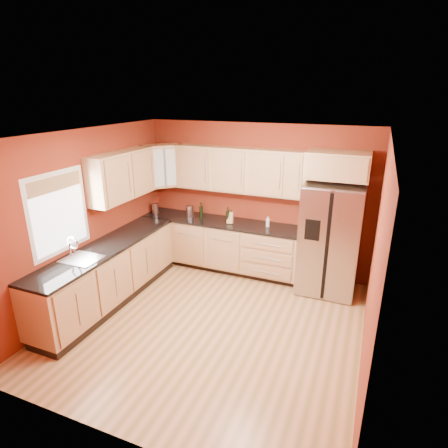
{
  "coord_description": "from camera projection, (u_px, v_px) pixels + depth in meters",
  "views": [
    {
      "loc": [
        1.87,
        -4.07,
        3.09
      ],
      "look_at": [
        -0.16,
        0.9,
        1.17
      ],
      "focal_mm": 30.0,
      "sensor_mm": 36.0,
      "label": 1
    }
  ],
  "objects": [
    {
      "name": "refrigerator",
      "position": [
        330.0,
        239.0,
        5.9
      ],
      "size": [
        0.9,
        0.75,
        1.78
      ],
      "primitive_type": "cube",
      "color": "#B0B0B4",
      "rests_on": "floor"
    },
    {
      "name": "wall_right",
      "position": [
        375.0,
        264.0,
        4.11
      ],
      "size": [
        0.04,
        4.0,
        2.6
      ],
      "primitive_type": "cube",
      "color": "maroon",
      "rests_on": "floor"
    },
    {
      "name": "upper_cabinets_left",
      "position": [
        122.0,
        175.0,
        5.93
      ],
      "size": [
        0.33,
        1.35,
        0.75
      ],
      "primitive_type": "cube",
      "color": "#A0814D",
      "rests_on": "wall_left"
    },
    {
      "name": "base_cabinets_back",
      "position": [
        221.0,
        246.0,
        6.79
      ],
      "size": [
        2.9,
        0.6,
        0.88
      ],
      "primitive_type": "cube",
      "color": "#A0814D",
      "rests_on": "floor"
    },
    {
      "name": "base_cabinets_left",
      "position": [
        109.0,
        275.0,
        5.72
      ],
      "size": [
        0.6,
        2.8,
        0.88
      ],
      "primitive_type": "cube",
      "color": "#A0814D",
      "rests_on": "floor"
    },
    {
      "name": "wall_left",
      "position": [
        86.0,
        219.0,
        5.53
      ],
      "size": [
        0.04,
        4.0,
        2.6
      ],
      "primitive_type": "cube",
      "color": "maroon",
      "rests_on": "floor"
    },
    {
      "name": "wine_bottle_b",
      "position": [
        228.0,
        215.0,
        6.45
      ],
      "size": [
        0.08,
        0.08,
        0.29
      ],
      "primitive_type": null,
      "rotation": [
        0.0,
        0.0,
        -0.36
      ],
      "color": "black",
      "rests_on": "countertop_back"
    },
    {
      "name": "countertop_back",
      "position": [
        221.0,
        222.0,
        6.63
      ],
      "size": [
        2.9,
        0.62,
        0.04
      ],
      "primitive_type": "cube",
      "color": "black",
      "rests_on": "base_cabinets_back"
    },
    {
      "name": "knife_block",
      "position": [
        230.0,
        217.0,
        6.48
      ],
      "size": [
        0.11,
        0.1,
        0.2
      ],
      "primitive_type": "cube",
      "rotation": [
        0.0,
        0.0,
        0.11
      ],
      "color": "tan",
      "rests_on": "countertop_back"
    },
    {
      "name": "soap_dispenser",
      "position": [
        268.0,
        222.0,
        6.31
      ],
      "size": [
        0.08,
        0.08,
        0.18
      ],
      "primitive_type": "cylinder",
      "rotation": [
        0.0,
        0.0,
        -0.36
      ],
      "color": "white",
      "rests_on": "countertop_back"
    },
    {
      "name": "canister_right",
      "position": [
        190.0,
        212.0,
        6.77
      ],
      "size": [
        0.17,
        0.17,
        0.21
      ],
      "primitive_type": "cylinder",
      "rotation": [
        0.0,
        0.0,
        0.31
      ],
      "color": "#B0B0B4",
      "rests_on": "countertop_back"
    },
    {
      "name": "wall_back",
      "position": [
        256.0,
        199.0,
        6.57
      ],
      "size": [
        4.0,
        0.04,
        2.6
      ],
      "primitive_type": "cube",
      "color": "maroon",
      "rests_on": "floor"
    },
    {
      "name": "sink_faucet",
      "position": [
        81.0,
        249.0,
        5.06
      ],
      "size": [
        0.5,
        0.42,
        0.3
      ],
      "primitive_type": null,
      "color": "silver",
      "rests_on": "countertop_left"
    },
    {
      "name": "canister_left",
      "position": [
        155.0,
        208.0,
        7.0
      ],
      "size": [
        0.15,
        0.15,
        0.19
      ],
      "primitive_type": "cylinder",
      "rotation": [
        0.0,
        0.0,
        0.27
      ],
      "color": "#B0B0B4",
      "rests_on": "countertop_back"
    },
    {
      "name": "wall_front",
      "position": [
        109.0,
        322.0,
        3.08
      ],
      "size": [
        4.0,
        0.04,
        2.6
      ],
      "primitive_type": "cube",
      "color": "maroon",
      "rests_on": "floor"
    },
    {
      "name": "over_fridge_cabinet",
      "position": [
        338.0,
        165.0,
        5.57
      ],
      "size": [
        0.92,
        0.6,
        0.4
      ],
      "primitive_type": "cube",
      "color": "#A0814D",
      "rests_on": "wall_back"
    },
    {
      "name": "corner_upper_cabinet",
      "position": [
        162.0,
        166.0,
        6.7
      ],
      "size": [
        0.67,
        0.67,
        0.75
      ],
      "primitive_type": "cube",
      "rotation": [
        0.0,
        0.0,
        0.79
      ],
      "color": "#A0814D",
      "rests_on": "wall_back"
    },
    {
      "name": "ceiling",
      "position": [
        208.0,
        135.0,
        4.38
      ],
      "size": [
        4.0,
        4.0,
        0.0
      ],
      "primitive_type": "plane",
      "color": "white",
      "rests_on": "wall_back"
    },
    {
      "name": "floor",
      "position": [
        210.0,
        324.0,
        5.26
      ],
      "size": [
        4.0,
        4.0,
        0.0
      ],
      "primitive_type": "plane",
      "color": "olive",
      "rests_on": "ground"
    },
    {
      "name": "countertop_left",
      "position": [
        106.0,
        247.0,
        5.56
      ],
      "size": [
        0.62,
        2.8,
        0.04
      ],
      "primitive_type": "cube",
      "color": "black",
      "rests_on": "base_cabinets_left"
    },
    {
      "name": "upper_cabinets_back",
      "position": [
        240.0,
        170.0,
        6.33
      ],
      "size": [
        2.3,
        0.33,
        0.75
      ],
      "primitive_type": "cube",
      "color": "#A0814D",
      "rests_on": "wall_back"
    },
    {
      "name": "wine_bottle_a",
      "position": [
        201.0,
        210.0,
        6.7
      ],
      "size": [
        0.08,
        0.08,
        0.3
      ],
      "primitive_type": null,
      "rotation": [
        0.0,
        0.0,
        0.19
      ],
      "color": "black",
      "rests_on": "countertop_back"
    },
    {
      "name": "window",
      "position": [
        59.0,
        213.0,
        5.01
      ],
      "size": [
        0.03,
        0.9,
        1.0
      ],
      "primitive_type": "cube",
      "color": "white",
      "rests_on": "wall_left"
    }
  ]
}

